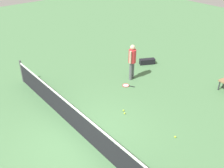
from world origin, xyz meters
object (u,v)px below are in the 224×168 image
at_px(tennis_ball_by_net, 125,113).
at_px(tennis_ball_baseline, 123,110).
at_px(player_near_side, 132,59).
at_px(tennis_racket_near_player, 126,85).
at_px(tennis_ball_midcourt, 175,137).
at_px(equipment_bag, 148,61).

bearing_deg(tennis_ball_by_net, tennis_ball_baseline, -28.61).
xyz_separation_m(player_near_side, tennis_ball_by_net, (-1.88, 2.13, -0.98)).
distance_m(tennis_racket_near_player, tennis_ball_baseline, 1.96).
distance_m(tennis_ball_by_net, tennis_ball_midcourt, 2.12).
relative_size(tennis_ball_baseline, equipment_bag, 0.08).
distance_m(tennis_ball_midcourt, tennis_ball_baseline, 2.26).
distance_m(tennis_ball_by_net, tennis_ball_baseline, 0.19).
xyz_separation_m(tennis_ball_by_net, tennis_ball_midcourt, (-2.07, -0.43, 0.00)).
distance_m(player_near_side, tennis_racket_near_player, 1.23).
height_order(tennis_ball_by_net, equipment_bag, equipment_bag).
xyz_separation_m(tennis_racket_near_player, equipment_bag, (0.97, -2.40, 0.13)).
relative_size(player_near_side, tennis_ball_baseline, 25.76).
bearing_deg(equipment_bag, player_near_side, 109.40).
bearing_deg(tennis_ball_midcourt, tennis_ball_by_net, 11.69).
bearing_deg(tennis_racket_near_player, equipment_bag, -68.07).
height_order(tennis_racket_near_player, tennis_ball_midcourt, tennis_ball_midcourt).
distance_m(player_near_side, tennis_ball_midcourt, 4.41).
height_order(player_near_side, tennis_ball_midcourt, player_near_side).
height_order(tennis_ball_baseline, equipment_bag, equipment_bag).
relative_size(tennis_ball_midcourt, equipment_bag, 0.08).
height_order(tennis_ball_midcourt, tennis_ball_baseline, same).
xyz_separation_m(tennis_racket_near_player, tennis_ball_baseline, (-1.37, 1.40, 0.02)).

